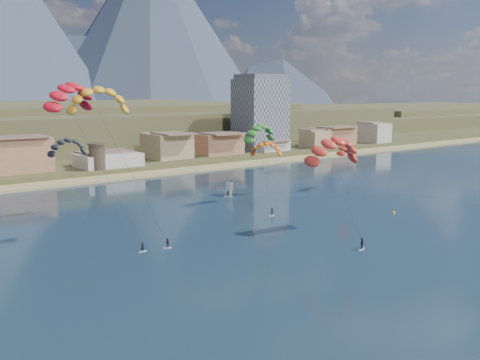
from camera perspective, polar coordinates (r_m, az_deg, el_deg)
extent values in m
plane|color=black|center=(86.03, 13.30, -9.40)|extent=(2400.00, 2400.00, 0.00)
cube|color=tan|center=(171.43, -15.27, 0.02)|extent=(2200.00, 12.00, 0.90)
cube|color=brown|center=(290.54, -16.69, 5.56)|extent=(320.00, 150.00, 15.00)
cube|color=brown|center=(413.17, 14.15, 6.24)|extent=(240.00, 120.00, 8.00)
cube|color=brown|center=(508.72, 18.99, 6.80)|extent=(260.00, 140.00, 12.00)
cone|color=#2A3547|center=(976.31, -9.33, 16.42)|extent=(380.00, 380.00, 290.00)
cone|color=#2A3547|center=(1141.94, 3.31, 14.50)|extent=(340.00, 340.00, 250.00)
cone|color=#2A3547|center=(1301.63, 10.55, 13.08)|extent=(320.00, 320.00, 220.00)
cube|color=gray|center=(232.82, 2.17, 6.92)|extent=(20.00, 16.00, 30.00)
cube|color=#59595E|center=(232.64, 2.20, 10.86)|extent=(18.00, 14.40, 2.00)
cylinder|color=#47382D|center=(179.84, -14.86, 2.33)|extent=(5.20, 5.20, 8.00)
cylinder|color=#47382D|center=(179.38, -14.92, 3.69)|extent=(5.82, 5.82, 0.60)
cube|color=silver|center=(94.98, -10.25, -7.45)|extent=(1.44, 0.54, 0.09)
imported|color=black|center=(94.74, -10.27, -6.95)|extent=(0.62, 0.44, 1.62)
cylinder|color=#262626|center=(96.23, -14.00, 0.32)|extent=(0.05, 0.05, 27.14)
cube|color=silver|center=(96.42, -7.68, -7.12)|extent=(1.52, 0.96, 0.10)
imported|color=black|center=(96.17, -7.69, -6.62)|extent=(1.00, 0.90, 1.68)
cylinder|color=#262626|center=(96.67, -11.25, 0.29)|extent=(0.05, 0.05, 25.90)
cube|color=silver|center=(97.14, 12.74, -7.15)|extent=(1.79, 1.10, 0.11)
imported|color=black|center=(96.85, 12.77, -6.55)|extent=(1.25, 0.86, 1.97)
cylinder|color=#262626|center=(101.37, 11.20, -2.09)|extent=(0.05, 0.05, 18.47)
cube|color=silver|center=(119.40, 3.37, -3.80)|extent=(1.57, 0.80, 0.10)
imported|color=black|center=(119.20, 3.38, -3.37)|extent=(1.24, 0.89, 1.73)
cylinder|color=#262626|center=(124.39, 2.71, 0.59)|extent=(0.05, 0.05, 19.78)
cylinder|color=#262626|center=(120.82, -16.96, -0.73)|extent=(0.04, 0.04, 15.43)
cylinder|color=#262626|center=(140.23, 3.84, 0.40)|extent=(0.04, 0.04, 12.88)
cylinder|color=#262626|center=(150.11, 12.03, 0.72)|extent=(0.04, 0.04, 12.52)
cube|color=silver|center=(140.44, -1.27, -1.76)|extent=(2.21, 1.60, 0.11)
imported|color=black|center=(140.28, -1.27, -1.43)|extent=(0.91, 0.80, 1.56)
cube|color=white|center=(140.28, -1.15, -0.96)|extent=(1.87, 2.47, 3.73)
sphere|color=yellow|center=(126.92, 15.94, -3.32)|extent=(0.70, 0.70, 0.70)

